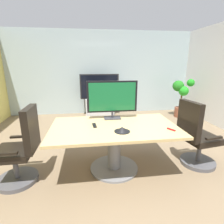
{
  "coord_description": "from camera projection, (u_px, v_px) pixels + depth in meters",
  "views": [
    {
      "loc": [
        -0.45,
        -2.55,
        1.65
      ],
      "look_at": [
        -0.08,
        0.19,
        0.88
      ],
      "focal_mm": 28.41,
      "sensor_mm": 36.0,
      "label": 1
    }
  ],
  "objects": [
    {
      "name": "ground_plane",
      "position": [
        118.0,
        166.0,
        2.94
      ],
      "size": [
        7.7,
        7.7,
        0.0
      ],
      "primitive_type": "plane",
      "color": "#7A664C"
    },
    {
      "name": "wall_back_glass_partition",
      "position": [
        101.0,
        73.0,
        5.77
      ],
      "size": [
        5.97,
        0.1,
        2.63
      ],
      "primitive_type": "cube",
      "color": "#9EB2B7",
      "rests_on": "ground"
    },
    {
      "name": "conference_table",
      "position": [
        114.0,
        138.0,
        2.72
      ],
      "size": [
        1.89,
        1.11,
        0.73
      ],
      "color": "tan",
      "rests_on": "ground"
    },
    {
      "name": "office_chair_left",
      "position": [
        21.0,
        152.0,
        2.45
      ],
      "size": [
        0.6,
        0.57,
        1.09
      ],
      "rotation": [
        0.0,
        0.0,
        -1.56
      ],
      "color": "#4C4C51",
      "rests_on": "ground"
    },
    {
      "name": "office_chair_right",
      "position": [
        196.0,
        139.0,
        2.86
      ],
      "size": [
        0.63,
        0.61,
        1.09
      ],
      "rotation": [
        0.0,
        0.0,
        1.73
      ],
      "color": "#4C4C51",
      "rests_on": "ground"
    },
    {
      "name": "tv_monitor",
      "position": [
        112.0,
        98.0,
        2.94
      ],
      "size": [
        0.84,
        0.18,
        0.64
      ],
      "color": "#333338",
      "rests_on": "conference_table"
    },
    {
      "name": "wall_display_unit",
      "position": [
        100.0,
        102.0,
        5.66
      ],
      "size": [
        1.2,
        0.36,
        1.31
      ],
      "color": "#B7BABC",
      "rests_on": "ground"
    },
    {
      "name": "potted_plant",
      "position": [
        181.0,
        95.0,
        5.4
      ],
      "size": [
        0.63,
        0.48,
        1.18
      ],
      "color": "brown",
      "rests_on": "ground"
    },
    {
      "name": "conference_phone",
      "position": [
        122.0,
        130.0,
        2.44
      ],
      "size": [
        0.22,
        0.22,
        0.07
      ],
      "color": "black",
      "rests_on": "conference_table"
    },
    {
      "name": "remote_control",
      "position": [
        94.0,
        125.0,
        2.67
      ],
      "size": [
        0.06,
        0.17,
        0.02
      ],
      "primitive_type": "cube",
      "rotation": [
        0.0,
        0.0,
        0.08
      ],
      "color": "black",
      "rests_on": "conference_table"
    },
    {
      "name": "whiteboard_marker",
      "position": [
        171.0,
        129.0,
        2.5
      ],
      "size": [
        0.08,
        0.12,
        0.02
      ],
      "primitive_type": "cube",
      "rotation": [
        0.0,
        0.0,
        -1.03
      ],
      "color": "red",
      "rests_on": "conference_table"
    }
  ]
}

